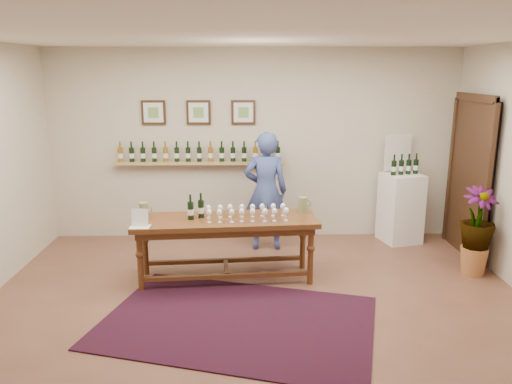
{
  "coord_description": "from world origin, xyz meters",
  "views": [
    {
      "loc": [
        -0.11,
        -4.82,
        2.48
      ],
      "look_at": [
        0.0,
        0.8,
        1.1
      ],
      "focal_mm": 35.0,
      "sensor_mm": 36.0,
      "label": 1
    }
  ],
  "objects_px": {
    "tasting_table": "(226,228)",
    "person": "(266,191)",
    "display_pedestal": "(401,208)",
    "potted_plant": "(477,231)"
  },
  "relations": [
    {
      "from": "tasting_table",
      "to": "person",
      "type": "distance_m",
      "value": 1.2
    },
    {
      "from": "display_pedestal",
      "to": "potted_plant",
      "type": "distance_m",
      "value": 1.38
    },
    {
      "from": "tasting_table",
      "to": "display_pedestal",
      "type": "height_order",
      "value": "display_pedestal"
    },
    {
      "from": "tasting_table",
      "to": "person",
      "type": "bearing_deg",
      "value": 59.58
    },
    {
      "from": "display_pedestal",
      "to": "tasting_table",
      "type": "bearing_deg",
      "value": -151.86
    },
    {
      "from": "display_pedestal",
      "to": "person",
      "type": "distance_m",
      "value": 2.04
    },
    {
      "from": "tasting_table",
      "to": "potted_plant",
      "type": "height_order",
      "value": "potted_plant"
    },
    {
      "from": "tasting_table",
      "to": "potted_plant",
      "type": "relative_size",
      "value": 2.31
    },
    {
      "from": "tasting_table",
      "to": "display_pedestal",
      "type": "relative_size",
      "value": 2.19
    },
    {
      "from": "potted_plant",
      "to": "display_pedestal",
      "type": "bearing_deg",
      "value": 113.57
    }
  ]
}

